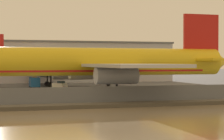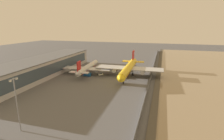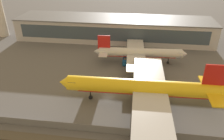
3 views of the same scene
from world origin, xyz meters
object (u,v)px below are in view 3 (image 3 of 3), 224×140
object	(u,v)px
ops_van	(125,61)
passenger_jet_silver	(139,53)
baggage_tug	(135,72)
cargo_jet_yellow	(145,88)

from	to	relation	value
ops_van	passenger_jet_silver	bearing A→B (deg)	17.35
baggage_tug	passenger_jet_silver	bearing A→B (deg)	84.16
cargo_jet_yellow	passenger_jet_silver	xyz separation A→B (m)	(-2.60, 28.85, -1.02)
cargo_jet_yellow	passenger_jet_silver	distance (m)	28.98
passenger_jet_silver	baggage_tug	xyz separation A→B (m)	(-1.01, -9.93, -3.86)
baggage_tug	ops_van	xyz separation A→B (m)	(-4.48, 8.21, 0.47)
passenger_jet_silver	ops_van	distance (m)	6.69
cargo_jet_yellow	ops_van	distance (m)	28.65
cargo_jet_yellow	passenger_jet_silver	size ratio (longest dim) A/B	1.33
ops_van	cargo_jet_yellow	bearing A→B (deg)	-73.37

